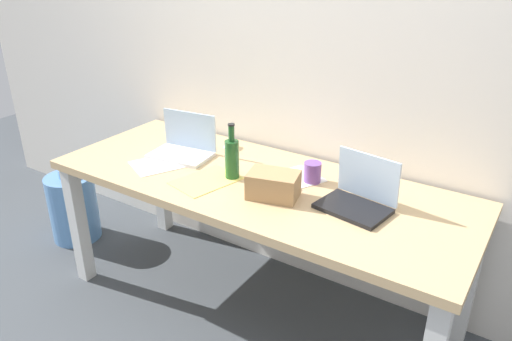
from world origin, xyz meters
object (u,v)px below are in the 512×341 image
Objects in this scene: desk at (256,197)px; computer_mouse at (231,146)px; laptop_left at (184,146)px; beer_bottle at (232,158)px; water_cooler_jug at (73,207)px; laptop_right at (358,197)px; coffee_mug at (312,172)px; cardboard_box at (273,185)px.

computer_mouse reaches higher than desk.
laptop_left is (-0.48, 0.05, 0.13)m from desk.
laptop_left is at bearing 166.92° from beer_bottle.
desk is 4.19× the size of water_cooler_jug.
water_cooler_jug is at bearing -151.72° from computer_mouse.
laptop_right is 3.26× the size of coffee_mug.
desk is 6.02× the size of laptop_left.
laptop_left is 0.26m from computer_mouse.
cardboard_box is at bearing -25.36° from computer_mouse.
computer_mouse is 0.47× the size of cardboard_box.
coffee_mug is (-0.27, 0.11, -0.00)m from laptop_right.
laptop_left reaches higher than computer_mouse.
computer_mouse is (0.16, 0.20, -0.03)m from laptop_left.
desk reaches higher than water_cooler_jug.
beer_bottle reaches higher than water_cooler_jug.
laptop_left is 0.38m from beer_bottle.
beer_bottle is at bearing -174.96° from laptop_right.
laptop_right is 0.29m from coffee_mug.
computer_mouse is (-0.32, 0.25, 0.10)m from desk.
cardboard_box is at bearing -0.83° from water_cooler_jug.
laptop_right reaches higher than coffee_mug.
water_cooler_jug is (-1.48, 0.02, -0.57)m from cardboard_box.
water_cooler_jug is at bearing -177.17° from laptop_right.
desk is at bearing -27.14° from computer_mouse.
beer_bottle reaches higher than desk.
laptop_right is 0.65× the size of water_cooler_jug.
cardboard_box is 0.45× the size of water_cooler_jug.
desk is at bearing 18.17° from beer_bottle.
laptop_right is 0.85m from computer_mouse.
beer_bottle is at bearing 167.29° from cardboard_box.
laptop_left is 0.70× the size of water_cooler_jug.
computer_mouse is (-0.21, 0.28, -0.08)m from beer_bottle.
laptop_right is at bearing -22.56° from coffee_mug.
laptop_right is at bearing -1.93° from laptop_left.
cardboard_box is (-0.34, -0.11, 0.01)m from laptop_right.
cardboard_box is (0.63, -0.14, 0.01)m from laptop_left.
cardboard_box is at bearing -161.91° from laptop_right.
computer_mouse is (-0.81, 0.23, -0.03)m from laptop_right.
laptop_left reaches higher than cardboard_box.
coffee_mug is (0.22, 0.13, 0.13)m from desk.
beer_bottle is 0.56× the size of water_cooler_jug.
cardboard_box is at bearing -32.01° from desk.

